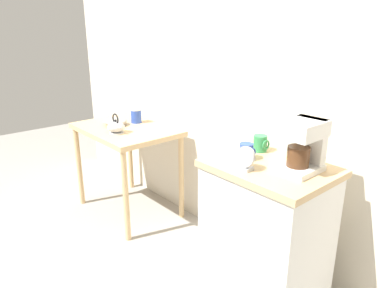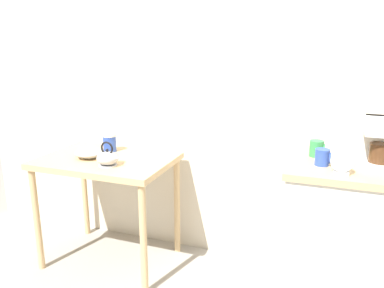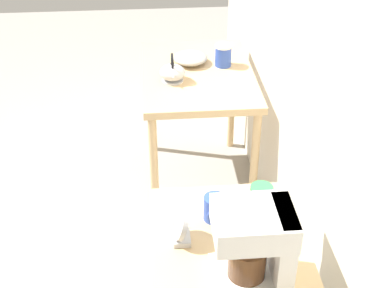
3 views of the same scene
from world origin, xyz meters
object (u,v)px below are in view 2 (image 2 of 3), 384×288
Objects in this scene: bowl_stoneware at (90,153)px; teakettle at (108,158)px; mug_tall_green at (317,149)px; mug_blue at (323,157)px; canister_enamel at (110,143)px; table_clock at (342,164)px; coffee_maker at (381,140)px.

teakettle is (0.22, -0.11, 0.02)m from bowl_stoneware.
mug_tall_green reaches higher than mug_blue.
table_clock is at bearing -12.47° from canister_enamel.
mug_tall_green is at bearing 4.71° from bowl_stoneware.
bowl_stoneware is at bearing -175.29° from mug_tall_green.
mug_blue is 0.73× the size of table_clock.
canister_enamel is at bearing 76.43° from bowl_stoneware.
mug_tall_green is 1.05× the size of mug_blue.
canister_enamel is at bearing 120.09° from teakettle.
mug_blue reaches higher than canister_enamel.
table_clock is (1.54, -0.34, 0.11)m from canister_enamel.
teakettle is at bearing -169.35° from mug_tall_green.
mug_tall_green reaches higher than bowl_stoneware.
table_clock reaches higher than mug_blue.
teakettle is at bearing -27.70° from bowl_stoneware.
coffee_maker reaches higher than mug_tall_green.
mug_tall_green reaches higher than teakettle.
bowl_stoneware is 1.17× the size of teakettle.
bowl_stoneware is at bearing 178.42° from mug_blue.
coffee_maker is (1.77, 0.05, 0.23)m from bowl_stoneware.
table_clock is (1.37, -0.04, 0.13)m from teakettle.
bowl_stoneware is 1.47m from mug_tall_green.
mug_tall_green is at bearing -2.55° from canister_enamel.
canister_enamel is at bearing 177.45° from mug_tall_green.
bowl_stoneware is 1.79m from coffee_maker.
canister_enamel is (0.04, 0.18, 0.03)m from bowl_stoneware.
table_clock is (1.58, -0.16, 0.14)m from bowl_stoneware.
canister_enamel is 1.42m from mug_tall_green.
mug_blue is at bearing -1.58° from bowl_stoneware.
mug_blue is at bearing -8.80° from canister_enamel.
teakettle is 1.58m from coffee_maker.
canister_enamel is 1.42× the size of mug_blue.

